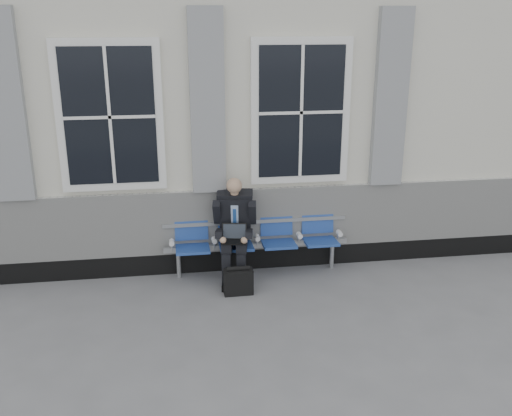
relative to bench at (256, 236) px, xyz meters
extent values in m
plane|color=slate|center=(0.27, -1.32, -0.55)|extent=(70.00, 70.00, 0.00)
cube|color=beige|center=(0.27, 2.18, 1.55)|extent=(14.00, 4.00, 4.20)
cube|color=black|center=(0.27, 0.15, -0.40)|extent=(14.00, 0.10, 0.30)
cube|color=silver|center=(0.27, 0.14, 0.20)|extent=(14.00, 0.08, 0.90)
cube|color=gray|center=(-3.13, 0.12, 1.85)|extent=(0.45, 0.14, 2.40)
cube|color=gray|center=(-0.63, 0.12, 1.85)|extent=(0.45, 0.14, 2.40)
cube|color=gray|center=(1.87, 0.12, 1.85)|extent=(0.45, 0.14, 2.40)
cube|color=white|center=(-1.88, 0.14, 1.70)|extent=(1.35, 0.10, 1.95)
cube|color=black|center=(-1.88, 0.09, 1.70)|extent=(1.15, 0.02, 1.75)
cube|color=white|center=(0.62, 0.14, 1.70)|extent=(1.35, 0.10, 1.95)
cube|color=black|center=(0.62, 0.09, 1.70)|extent=(1.15, 0.02, 1.75)
cube|color=#9EA0A3|center=(0.00, -0.02, -0.13)|extent=(2.60, 0.07, 0.07)
cube|color=#9EA0A3|center=(0.00, 0.10, 0.18)|extent=(2.60, 0.05, 0.05)
cylinder|color=#9EA0A3|center=(-1.10, -0.02, -0.36)|extent=(0.06, 0.06, 0.39)
cylinder|color=#9EA0A3|center=(1.10, -0.02, -0.36)|extent=(0.06, 0.06, 0.39)
cube|color=#1E4193|center=(-0.90, -0.10, -0.10)|extent=(0.46, 0.42, 0.07)
cube|color=#1E4193|center=(-0.90, 0.11, 0.16)|extent=(0.46, 0.10, 0.40)
cube|color=#1E4193|center=(-0.30, -0.10, -0.10)|extent=(0.46, 0.42, 0.07)
cube|color=#1E4193|center=(-0.30, 0.11, 0.16)|extent=(0.46, 0.10, 0.40)
cube|color=#1E4193|center=(0.30, -0.10, -0.10)|extent=(0.46, 0.42, 0.07)
cube|color=#1E4193|center=(0.30, 0.11, 0.16)|extent=(0.46, 0.10, 0.40)
cube|color=#1E4193|center=(0.90, -0.10, -0.10)|extent=(0.46, 0.42, 0.07)
cube|color=#1E4193|center=(0.90, 0.11, 0.16)|extent=(0.46, 0.10, 0.40)
cylinder|color=white|center=(-1.18, -0.07, 0.00)|extent=(0.07, 0.12, 0.07)
cylinder|color=white|center=(-0.60, -0.07, 0.00)|extent=(0.07, 0.12, 0.07)
cylinder|color=white|center=(0.00, -0.07, 0.00)|extent=(0.07, 0.12, 0.07)
cylinder|color=white|center=(0.60, -0.07, 0.00)|extent=(0.07, 0.12, 0.07)
cylinder|color=white|center=(1.18, -0.07, 0.00)|extent=(0.07, 0.12, 0.07)
cube|color=black|center=(-0.48, -0.46, -0.51)|extent=(0.15, 0.27, 0.09)
cube|color=black|center=(-0.28, -0.49, -0.51)|extent=(0.15, 0.27, 0.09)
cube|color=black|center=(-0.47, -0.40, -0.31)|extent=(0.14, 0.15, 0.47)
cube|color=black|center=(-0.27, -0.43, -0.31)|extent=(0.14, 0.15, 0.47)
cube|color=black|center=(-0.43, -0.18, -0.01)|extent=(0.22, 0.47, 0.14)
cube|color=black|center=(-0.23, -0.22, -0.01)|extent=(0.22, 0.47, 0.14)
cube|color=black|center=(-0.30, 0.00, 0.32)|extent=(0.47, 0.41, 0.63)
cube|color=#AFC4E6|center=(-0.32, -0.12, 0.34)|extent=(0.11, 0.11, 0.36)
cube|color=#204C98|center=(-0.32, -0.13, 0.32)|extent=(0.06, 0.08, 0.30)
cube|color=black|center=(-0.30, -0.03, 0.62)|extent=(0.51, 0.31, 0.14)
cylinder|color=tan|center=(-0.31, -0.08, 0.69)|extent=(0.11, 0.11, 0.10)
sphere|color=tan|center=(-0.32, -0.14, 0.79)|extent=(0.21, 0.21, 0.21)
cube|color=black|center=(-0.55, -0.06, 0.40)|extent=(0.15, 0.30, 0.37)
cube|color=black|center=(-0.08, -0.14, 0.40)|extent=(0.15, 0.30, 0.37)
cube|color=black|center=(-0.54, -0.24, 0.16)|extent=(0.14, 0.32, 0.14)
cube|color=black|center=(-0.15, -0.31, 0.16)|extent=(0.14, 0.32, 0.14)
sphere|color=tan|center=(-0.51, -0.39, 0.12)|extent=(0.09, 0.09, 0.09)
sphere|color=tan|center=(-0.23, -0.44, 0.12)|extent=(0.09, 0.09, 0.09)
cube|color=black|center=(-0.36, -0.34, 0.07)|extent=(0.36, 0.28, 0.02)
cube|color=black|center=(-0.34, -0.22, 0.17)|extent=(0.34, 0.14, 0.21)
cube|color=black|center=(-0.34, -0.23, 0.17)|extent=(0.31, 0.12, 0.18)
cube|color=black|center=(-0.34, -0.65, -0.38)|extent=(0.39, 0.17, 0.34)
cylinder|color=black|center=(-0.34, -0.65, -0.19)|extent=(0.30, 0.06, 0.06)
camera|label=1|loc=(-1.11, -7.37, 2.91)|focal=40.00mm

